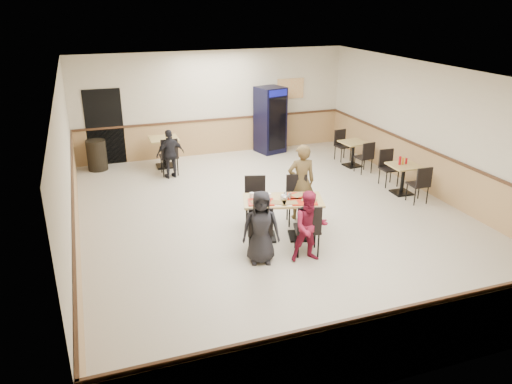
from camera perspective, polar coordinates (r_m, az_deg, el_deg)
name	(u,v)px	position (r m, az deg, el deg)	size (l,w,h in m)	color
ground	(276,218)	(10.65, 2.29, -2.95)	(10.00, 10.00, 0.00)	beige
room_shell	(303,151)	(13.30, 5.43, 4.68)	(10.00, 10.00, 10.00)	silver
main_table	(283,212)	(9.59, 3.07, -2.34)	(1.65, 1.13, 0.80)	black
main_chairs	(280,214)	(9.59, 2.75, -2.48)	(1.76, 2.06, 1.02)	black
diner_woman_left	(261,227)	(8.67, 0.57, -4.05)	(0.65, 0.42, 1.33)	black
diner_woman_right	(310,227)	(8.77, 6.19, -3.96)	(0.64, 0.49, 1.31)	maroon
diner_man_opposite	(301,182)	(10.39, 5.19, 1.14)	(0.59, 0.39, 1.62)	brown
lone_diner	(170,154)	(12.99, -9.76, 4.30)	(0.74, 0.31, 1.27)	black
tabletop_clutter	(283,199)	(9.42, 3.16, -0.86)	(1.35, 0.80, 0.12)	#AB1B0B
side_table_near	(403,174)	(12.28, 16.48, 1.93)	(0.69, 0.69, 0.72)	black
side_table_near_chair_south	(418,183)	(11.86, 18.04, 0.94)	(0.42, 0.42, 0.91)	black
side_table_near_chair_north	(389,168)	(12.73, 15.00, 2.66)	(0.42, 0.42, 0.91)	black
side_table_far	(353,150)	(14.00, 11.04, 4.74)	(0.72, 0.72, 0.70)	black
side_table_far_chair_south	(364,156)	(13.55, 12.20, 3.99)	(0.41, 0.41, 0.89)	black
side_table_far_chair_north	(343,145)	(14.47, 9.93, 5.27)	(0.41, 0.41, 0.89)	black
condiment_caddy	(402,161)	(12.20, 16.38, 3.45)	(0.23, 0.06, 0.20)	#A50B13
back_table	(164,148)	(13.90, -10.42, 5.00)	(0.78, 0.78, 0.82)	black
back_table_chair_lone	(169,155)	(13.28, -9.94, 4.15)	(0.48, 0.48, 1.04)	black
pepsi_cooler	(270,120)	(14.96, 1.64, 8.23)	(0.90, 0.90, 1.95)	black
trash_bin	(97,155)	(14.13, -17.73, 4.04)	(0.52, 0.52, 0.82)	black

